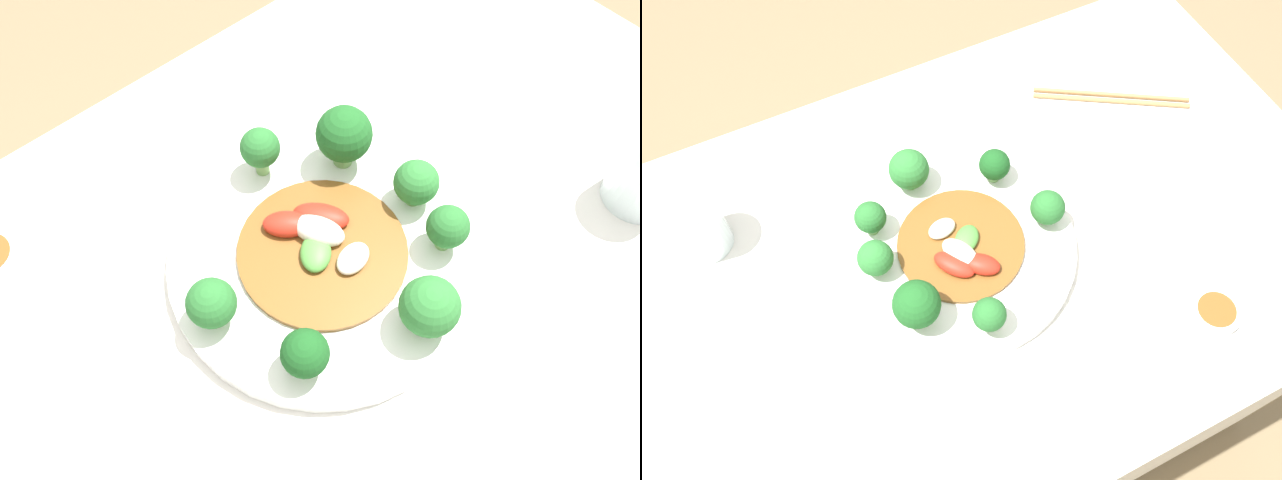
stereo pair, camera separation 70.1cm
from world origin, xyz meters
TOP-DOWN VIEW (x-y plane):
  - ground_plane at (0.00, 0.00)m, footprint 8.00×8.00m
  - table at (0.00, 0.00)m, footprint 1.07×0.66m
  - plate at (-0.01, -0.00)m, footprint 0.30×0.30m
  - broccoli_east at (0.11, -0.01)m, footprint 0.05×0.05m
  - broccoli_south at (-0.03, -0.12)m, footprint 0.04×0.04m
  - broccoli_northwest at (-0.10, 0.07)m, footprint 0.04×0.04m
  - broccoli_southwest at (-0.10, -0.07)m, footprint 0.06×0.06m
  - broccoli_west at (-0.12, 0.02)m, footprint 0.05×0.05m
  - broccoli_northeast at (0.08, 0.07)m, footprint 0.04×0.04m
  - broccoli_north at (-0.03, 0.12)m, footprint 0.05×0.05m
  - stirfry_center at (-0.01, -0.01)m, footprint 0.17×0.17m

SIDE VIEW (x-z plane):
  - ground_plane at x=0.00m, z-range 0.00..0.00m
  - table at x=0.00m, z-range 0.00..0.73m
  - plate at x=-0.01m, z-range 0.73..0.75m
  - stirfry_center at x=-0.01m, z-range 0.74..0.77m
  - broccoli_east at x=0.11m, z-range 0.75..0.80m
  - broccoli_west at x=-0.12m, z-range 0.75..0.80m
  - broccoli_northeast at x=0.08m, z-range 0.75..0.81m
  - broccoli_northwest at x=-0.10m, z-range 0.75..0.81m
  - broccoli_north at x=-0.03m, z-range 0.75..0.81m
  - broccoli_south at x=-0.03m, z-range 0.75..0.81m
  - broccoli_southwest at x=-0.10m, z-range 0.75..0.83m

